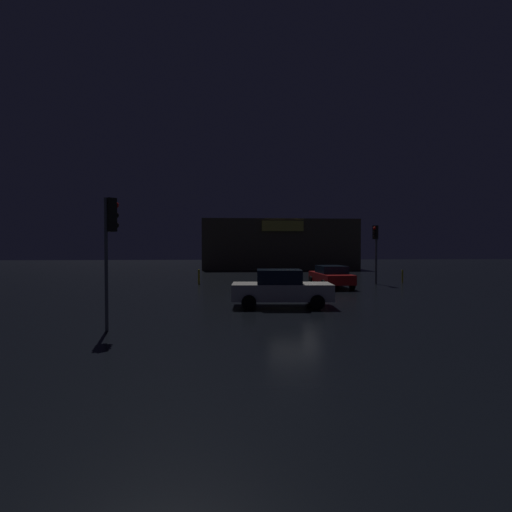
{
  "coord_description": "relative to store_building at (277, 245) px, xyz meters",
  "views": [
    {
      "loc": [
        -3.21,
        -18.78,
        2.58
      ],
      "look_at": [
        -1.42,
        6.46,
        1.99
      ],
      "focal_mm": 26.98,
      "sensor_mm": 36.0,
      "label": 1
    }
  ],
  "objects": [
    {
      "name": "store_building",
      "position": [
        0.0,
        0.0,
        0.0
      ],
      "size": [
        17.9,
        9.33,
        5.8
      ],
      "color": "brown",
      "rests_on": "ground"
    },
    {
      "name": "car_far",
      "position": [
        0.58,
        -22.77,
        -2.18
      ],
      "size": [
        2.12,
        4.66,
        1.39
      ],
      "color": "#A51414",
      "rests_on": "ground"
    },
    {
      "name": "ground_plane",
      "position": [
        -2.77,
        -28.29,
        -2.9
      ],
      "size": [
        120.0,
        120.0,
        0.0
      ],
      "primitive_type": "plane",
      "color": "black"
    },
    {
      "name": "bollard_kerb_a",
      "position": [
        -8.06,
        -20.12,
        -2.39
      ],
      "size": [
        0.14,
        0.14,
        1.02
      ],
      "primitive_type": "cylinder",
      "color": "gold",
      "rests_on": "ground"
    },
    {
      "name": "bollard_kerb_b",
      "position": [
        6.66,
        -19.93,
        -2.45
      ],
      "size": [
        0.11,
        0.11,
        0.91
      ],
      "primitive_type": "cylinder",
      "color": "gold",
      "rests_on": "ground"
    },
    {
      "name": "traffic_signal_opposite",
      "position": [
        4.2,
        -21.07,
        -0.02
      ],
      "size": [
        0.42,
        0.42,
        4.08
      ],
      "color": "#595B60",
      "rests_on": "ground"
    },
    {
      "name": "car_near",
      "position": [
        -3.72,
        -30.6,
        -2.11
      ],
      "size": [
        4.38,
        2.13,
        1.61
      ],
      "color": "silver",
      "rests_on": "ground"
    },
    {
      "name": "traffic_signal_main",
      "position": [
        -9.61,
        -34.97,
        0.24
      ],
      "size": [
        0.42,
        0.42,
        4.08
      ],
      "color": "#595B60",
      "rests_on": "ground"
    }
  ]
}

